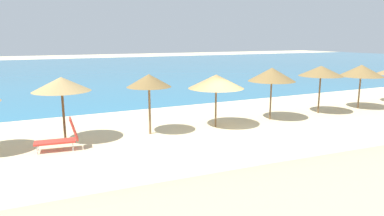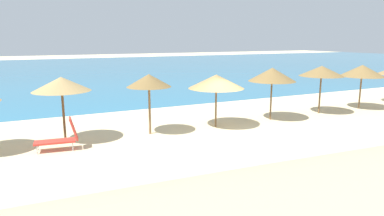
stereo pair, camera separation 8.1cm
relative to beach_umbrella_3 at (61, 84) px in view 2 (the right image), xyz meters
name	(u,v)px [view 2 (the right image)]	position (x,y,z in m)	size (l,w,h in m)	color
ground_plane	(233,136)	(6.68, -2.24, -2.38)	(160.00, 160.00, 0.00)	beige
sea_water	(89,70)	(6.68, 33.33, -2.37)	(160.00, 56.75, 0.01)	teal
beach_umbrella_3	(61,84)	(0.00, 0.00, 0.00)	(2.29, 2.29, 2.67)	brown
beach_umbrella_4	(149,81)	(3.54, -0.36, -0.01)	(1.94, 1.94, 2.66)	brown
beach_umbrella_5	(216,81)	(6.78, -0.54, -0.19)	(2.63, 2.63, 2.51)	brown
beach_umbrella_6	(272,75)	(10.10, -0.48, -0.03)	(2.41, 2.41, 2.70)	brown
beach_umbrella_7	(322,71)	(13.57, -0.42, 0.01)	(2.42, 2.42, 2.67)	brown
beach_umbrella_8	(362,71)	(16.77, -0.48, -0.10)	(2.54, 2.54, 2.62)	brown
lounge_chair_2	(61,137)	(-0.25, -1.08, -1.88)	(1.63, 0.76, 1.23)	red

